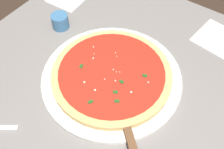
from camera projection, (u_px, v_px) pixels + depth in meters
restaurant_table at (109, 109)px, 0.83m from camera, size 0.85×0.87×0.74m
serving_plate at (112, 78)px, 0.71m from camera, size 0.37×0.37×0.01m
pizza at (112, 74)px, 0.70m from camera, size 0.32×0.32×0.02m
pizza_server at (129, 135)px, 0.60m from camera, size 0.19×0.18×0.01m
cup_small_sauce at (60, 21)px, 0.82m from camera, size 0.05×0.05×0.04m
napkin_loose_left at (217, 38)px, 0.81m from camera, size 0.13×0.14×0.00m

